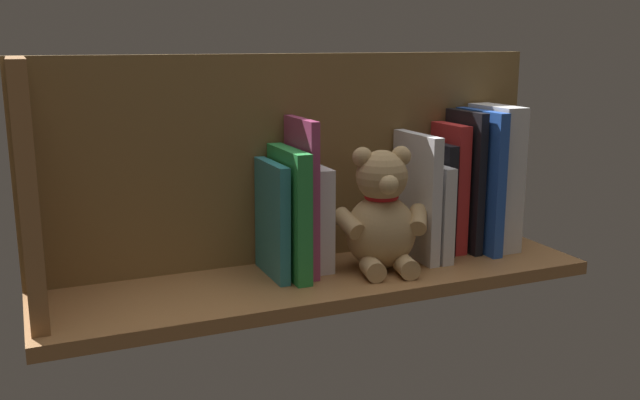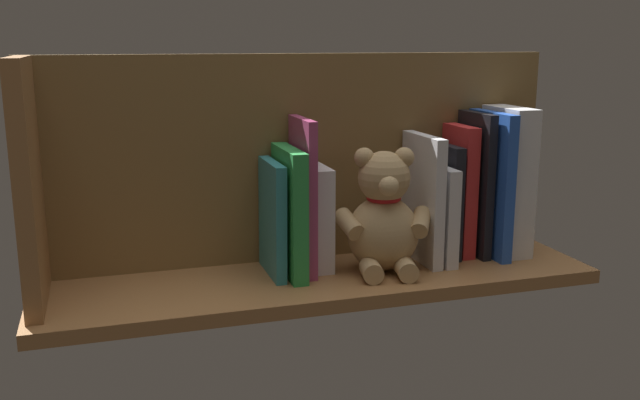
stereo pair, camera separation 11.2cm
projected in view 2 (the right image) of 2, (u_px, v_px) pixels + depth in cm
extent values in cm
cube|color=#9E6B3D|center=(320.00, 280.00, 116.97)|extent=(90.39, 24.51, 2.20)
cube|color=olive|center=(303.00, 158.00, 122.13)|extent=(90.39, 1.50, 35.36)
cube|color=#9E6B3D|center=(28.00, 184.00, 100.28)|extent=(2.40, 18.51, 35.36)
cube|color=silver|center=(507.00, 180.00, 126.71)|extent=(4.51, 12.20, 26.09)
cube|color=blue|center=(490.00, 184.00, 125.11)|extent=(1.95, 13.60, 25.44)
cube|color=black|center=(474.00, 184.00, 125.57)|extent=(1.59, 11.19, 25.30)
cube|color=red|center=(459.00, 190.00, 125.81)|extent=(2.44, 9.60, 23.02)
cube|color=black|center=(445.00, 201.00, 125.05)|extent=(1.93, 10.27, 19.82)
cube|color=silver|center=(436.00, 213.00, 123.02)|extent=(2.18, 13.74, 16.68)
cube|color=silver|center=(422.00, 199.00, 121.70)|extent=(1.92, 13.67, 21.96)
ellipsoid|color=tan|center=(383.00, 233.00, 117.61)|extent=(13.74, 12.75, 12.50)
sphere|color=tan|center=(384.00, 177.00, 115.52)|extent=(8.60, 8.60, 8.60)
sphere|color=tan|center=(404.00, 157.00, 115.13)|extent=(3.32, 3.32, 3.32)
sphere|color=tan|center=(365.00, 158.00, 114.48)|extent=(3.32, 3.32, 3.32)
sphere|color=#DBB77F|center=(388.00, 186.00, 112.12)|extent=(3.32, 3.32, 3.32)
cylinder|color=tan|center=(421.00, 222.00, 116.22)|extent=(5.70, 6.77, 4.62)
cylinder|color=tan|center=(349.00, 224.00, 115.01)|extent=(3.82, 6.51, 4.62)
cylinder|color=tan|center=(406.00, 269.00, 113.76)|extent=(4.18, 5.25, 3.32)
cylinder|color=tan|center=(371.00, 270.00, 113.19)|extent=(4.18, 5.25, 3.32)
torus|color=red|center=(384.00, 198.00, 116.27)|extent=(6.71, 6.71, 0.98)
cube|color=silver|center=(317.00, 217.00, 118.65)|extent=(3.01, 9.95, 17.28)
cube|color=#B23F72|center=(303.00, 196.00, 115.92)|extent=(1.46, 12.12, 25.40)
cube|color=green|center=(289.00, 212.00, 114.78)|extent=(2.48, 14.07, 20.81)
cube|color=teal|center=(272.00, 218.00, 114.96)|extent=(1.92, 12.52, 18.69)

